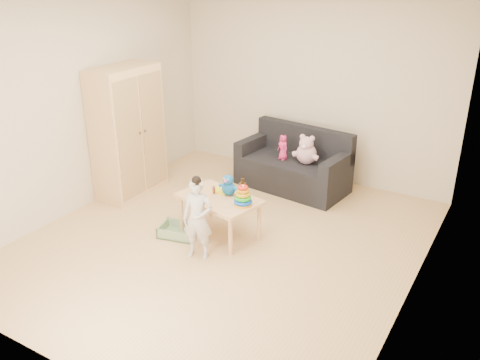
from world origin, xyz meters
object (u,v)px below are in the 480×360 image
Objects in this scene: wardrobe at (128,132)px; sofa at (292,174)px; toddler at (198,219)px; play_table at (220,216)px.

wardrobe is 2.25m from sofa.
toddler reaches higher than sofa.
wardrobe is 1.15× the size of sofa.
play_table is (-0.14, -1.60, 0.03)m from sofa.
play_table is 1.04× the size of toddler.
toddler is (0.06, -0.49, 0.20)m from play_table.
play_table reaches higher than sofa.
sofa is 1.69× the size of toddler.
sofa is 1.61m from play_table.
sofa is 2.11m from toddler.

